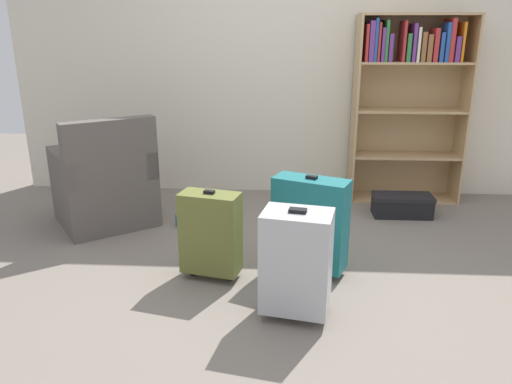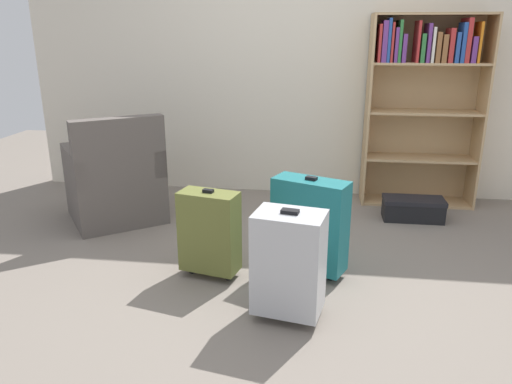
{
  "view_description": "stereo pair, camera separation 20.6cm",
  "coord_description": "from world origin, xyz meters",
  "px_view_note": "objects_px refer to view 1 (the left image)",
  "views": [
    {
      "loc": [
        0.0,
        -2.8,
        1.5
      ],
      "look_at": [
        -0.17,
        0.11,
        0.55
      ],
      "focal_mm": 34.08,
      "sensor_mm": 36.0,
      "label": 1
    },
    {
      "loc": [
        0.21,
        -2.78,
        1.5
      ],
      "look_at": [
        -0.17,
        0.11,
        0.55
      ],
      "focal_mm": 34.08,
      "sensor_mm": 36.0,
      "label": 2
    }
  ],
  "objects_px": {
    "armchair": "(105,186)",
    "mug": "(180,220)",
    "suitcase_silver": "(296,261)",
    "bookshelf": "(408,91)",
    "storage_box": "(402,205)",
    "suitcase_olive": "(210,233)",
    "suitcase_teal": "(309,223)"
  },
  "relations": [
    {
      "from": "armchair",
      "to": "mug",
      "type": "xyz_separation_m",
      "value": [
        0.61,
        -0.03,
        -0.27
      ]
    },
    {
      "from": "storage_box",
      "to": "suitcase_silver",
      "type": "relative_size",
      "value": 0.79
    },
    {
      "from": "mug",
      "to": "storage_box",
      "type": "relative_size",
      "value": 0.24
    },
    {
      "from": "suitcase_olive",
      "to": "suitcase_teal",
      "type": "xyz_separation_m",
      "value": [
        0.63,
        0.12,
        0.04
      ]
    },
    {
      "from": "suitcase_silver",
      "to": "suitcase_teal",
      "type": "bearing_deg",
      "value": 79.56
    },
    {
      "from": "suitcase_olive",
      "to": "suitcase_silver",
      "type": "distance_m",
      "value": 0.67
    },
    {
      "from": "suitcase_olive",
      "to": "suitcase_teal",
      "type": "bearing_deg",
      "value": 10.6
    },
    {
      "from": "mug",
      "to": "suitcase_teal",
      "type": "relative_size",
      "value": 0.18
    },
    {
      "from": "bookshelf",
      "to": "suitcase_silver",
      "type": "distance_m",
      "value": 2.44
    },
    {
      "from": "bookshelf",
      "to": "armchair",
      "type": "relative_size",
      "value": 1.7
    },
    {
      "from": "mug",
      "to": "suitcase_silver",
      "type": "xyz_separation_m",
      "value": [
        0.91,
        -1.28,
        0.28
      ]
    },
    {
      "from": "armchair",
      "to": "suitcase_teal",
      "type": "distance_m",
      "value": 1.8
    },
    {
      "from": "mug",
      "to": "suitcase_teal",
      "type": "xyz_separation_m",
      "value": [
        1.01,
        -0.75,
        0.3
      ]
    },
    {
      "from": "bookshelf",
      "to": "mug",
      "type": "height_order",
      "value": "bookshelf"
    },
    {
      "from": "armchair",
      "to": "suitcase_olive",
      "type": "xyz_separation_m",
      "value": [
        0.99,
        -0.89,
        -0.01
      ]
    },
    {
      "from": "storage_box",
      "to": "suitcase_teal",
      "type": "bearing_deg",
      "value": -128.09
    },
    {
      "from": "armchair",
      "to": "mug",
      "type": "height_order",
      "value": "armchair"
    },
    {
      "from": "armchair",
      "to": "bookshelf",
      "type": "bearing_deg",
      "value": 17.42
    },
    {
      "from": "bookshelf",
      "to": "armchair",
      "type": "bearing_deg",
      "value": -162.58
    },
    {
      "from": "suitcase_silver",
      "to": "suitcase_olive",
      "type": "bearing_deg",
      "value": 141.95
    },
    {
      "from": "suitcase_olive",
      "to": "suitcase_silver",
      "type": "xyz_separation_m",
      "value": [
        0.53,
        -0.41,
        0.02
      ]
    },
    {
      "from": "suitcase_olive",
      "to": "storage_box",
      "type": "bearing_deg",
      "value": 39.12
    },
    {
      "from": "armchair",
      "to": "suitcase_silver",
      "type": "distance_m",
      "value": 2.0
    },
    {
      "from": "suitcase_silver",
      "to": "storage_box",
      "type": "bearing_deg",
      "value": 59.61
    },
    {
      "from": "mug",
      "to": "suitcase_teal",
      "type": "height_order",
      "value": "suitcase_teal"
    },
    {
      "from": "suitcase_olive",
      "to": "suitcase_teal",
      "type": "relative_size",
      "value": 0.89
    },
    {
      "from": "armchair",
      "to": "suitcase_silver",
      "type": "relative_size",
      "value": 1.54
    },
    {
      "from": "mug",
      "to": "suitcase_silver",
      "type": "height_order",
      "value": "suitcase_silver"
    },
    {
      "from": "suitcase_olive",
      "to": "mug",
      "type": "bearing_deg",
      "value": 113.84
    },
    {
      "from": "mug",
      "to": "suitcase_silver",
      "type": "distance_m",
      "value": 1.59
    },
    {
      "from": "storage_box",
      "to": "suitcase_olive",
      "type": "distance_m",
      "value": 1.91
    },
    {
      "from": "armchair",
      "to": "mug",
      "type": "bearing_deg",
      "value": -2.49
    }
  ]
}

